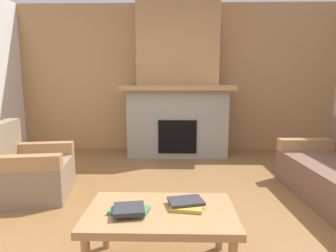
% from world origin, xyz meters
% --- Properties ---
extents(ground, '(9.00, 9.00, 0.00)m').
position_xyz_m(ground, '(0.00, 0.00, 0.00)').
color(ground, brown).
extents(wall_back_wood_panel, '(6.00, 0.12, 2.70)m').
position_xyz_m(wall_back_wood_panel, '(0.00, 3.00, 1.35)').
color(wall_back_wood_panel, '#A87A4C').
rests_on(wall_back_wood_panel, ground).
extents(fireplace, '(1.90, 0.82, 2.70)m').
position_xyz_m(fireplace, '(0.00, 2.62, 1.16)').
color(fireplace, gray).
rests_on(fireplace, ground).
extents(armchair, '(0.87, 0.87, 0.85)m').
position_xyz_m(armchair, '(-1.68, 0.64, 0.29)').
color(armchair, '#847056').
rests_on(armchair, ground).
extents(coffee_table, '(1.00, 0.60, 0.43)m').
position_xyz_m(coffee_table, '(-0.14, -0.59, 0.38)').
color(coffee_table, '#A87A4C').
rests_on(coffee_table, ground).
extents(book_stack_near_edge, '(0.28, 0.24, 0.05)m').
position_xyz_m(book_stack_near_edge, '(-0.35, -0.64, 0.46)').
color(book_stack_near_edge, '#3D7F4C').
rests_on(book_stack_near_edge, coffee_table).
extents(book_stack_center, '(0.27, 0.24, 0.04)m').
position_xyz_m(book_stack_center, '(0.03, -0.53, 0.45)').
color(book_stack_center, gold).
rests_on(book_stack_center, coffee_table).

